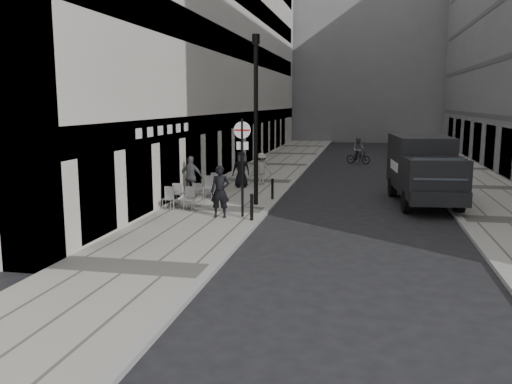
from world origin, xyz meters
TOP-DOWN VIEW (x-y plane):
  - ground at (0.00, 0.00)m, footprint 120.00×120.00m
  - sidewalk at (-2.00, 18.00)m, footprint 4.00×60.00m
  - far_sidewalk at (9.00, 18.00)m, footprint 4.00×60.00m
  - building_left at (-6.00, 24.50)m, footprint 4.00×45.00m
  - building_far at (1.50, 56.00)m, footprint 24.00×16.00m
  - walking_man at (-1.34, 8.77)m, footprint 0.71×0.49m
  - sign_post at (-0.60, 9.05)m, footprint 0.60×0.09m
  - lamppost at (-0.60, 11.45)m, footprint 0.30×0.30m
  - bollard_near at (-0.15, 8.52)m, footprint 0.12×0.12m
  - bollard_far at (-0.15, 12.73)m, footprint 0.11×0.11m
  - panel_van at (5.98, 13.56)m, footprint 2.74×6.06m
  - cyclist at (3.17, 27.96)m, footprint 1.78×1.13m
  - pedestrian_a at (-3.60, 12.38)m, footprint 1.09×0.54m
  - pedestrian_b at (-1.40, 16.76)m, footprint 1.08×0.72m
  - pedestrian_c at (-2.17, 15.63)m, footprint 0.99×0.83m
  - cafe_table_near at (-3.59, 10.14)m, footprint 0.69×1.55m
  - cafe_table_mid at (-2.80, 12.87)m, footprint 0.75×1.70m
  - cafe_table_far at (-2.80, 10.26)m, footprint 0.70×1.57m

SIDE VIEW (x-z plane):
  - ground at x=0.00m, z-range 0.00..0.00m
  - sidewalk at x=-2.00m, z-range 0.00..0.12m
  - far_sidewalk at x=9.00m, z-range 0.00..0.12m
  - bollard_far at x=-0.15m, z-range 0.12..0.94m
  - bollard_near at x=-0.15m, z-range 0.12..0.99m
  - cafe_table_near at x=-3.59m, z-range 0.13..1.01m
  - cafe_table_far at x=-2.80m, z-range 0.13..1.02m
  - cafe_table_mid at x=-2.80m, z-range 0.13..1.09m
  - cyclist at x=3.17m, z-range -0.20..1.62m
  - pedestrian_b at x=-1.40m, z-range 0.12..1.68m
  - pedestrian_c at x=-2.17m, z-range 0.12..1.84m
  - pedestrian_a at x=-3.60m, z-range 0.12..1.90m
  - walking_man at x=-1.34m, z-range 0.12..1.97m
  - panel_van at x=5.98m, z-range 0.17..2.94m
  - sign_post at x=-0.60m, z-range 0.61..4.08m
  - lamppost at x=-0.60m, z-range 0.49..7.09m
  - building_left at x=-6.00m, z-range 0.00..18.00m
  - building_far at x=1.50m, z-range 0.00..22.00m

